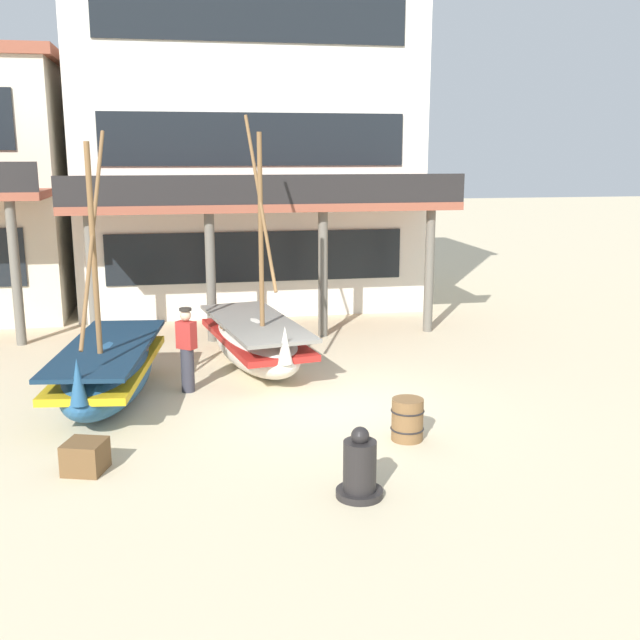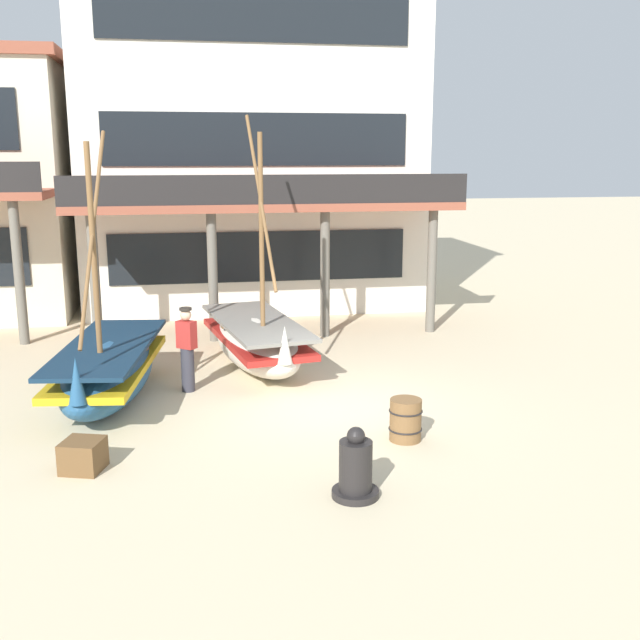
{
  "view_description": "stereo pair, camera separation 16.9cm",
  "coord_description": "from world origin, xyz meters",
  "px_view_note": "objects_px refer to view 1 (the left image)",
  "views": [
    {
      "loc": [
        -2.7,
        -13.19,
        4.63
      ],
      "look_at": [
        0.0,
        1.0,
        1.4
      ],
      "focal_mm": 42.35,
      "sensor_mm": 36.0,
      "label": 1
    },
    {
      "loc": [
        -2.53,
        -13.22,
        4.63
      ],
      "look_at": [
        0.0,
        1.0,
        1.4
      ],
      "focal_mm": 42.35,
      "sensor_mm": 36.0,
      "label": 2
    }
  ],
  "objects_px": {
    "wooden_barrel": "(407,419)",
    "harbor_building_main": "(244,142)",
    "capstan_winch": "(360,469)",
    "fishing_boat_centre_large": "(256,341)",
    "fisherman_by_hull": "(187,351)",
    "fishing_boat_near_left": "(108,371)",
    "cargo_crate": "(85,457)"
  },
  "relations": [
    {
      "from": "capstan_winch",
      "to": "wooden_barrel",
      "type": "relative_size",
      "value": 1.44
    },
    {
      "from": "fishing_boat_centre_large",
      "to": "wooden_barrel",
      "type": "height_order",
      "value": "fishing_boat_centre_large"
    },
    {
      "from": "wooden_barrel",
      "to": "harbor_building_main",
      "type": "height_order",
      "value": "harbor_building_main"
    },
    {
      "from": "fishing_boat_centre_large",
      "to": "fisherman_by_hull",
      "type": "xyz_separation_m",
      "value": [
        -1.5,
        -1.43,
        0.24
      ]
    },
    {
      "from": "fisherman_by_hull",
      "to": "wooden_barrel",
      "type": "distance_m",
      "value": 4.8
    },
    {
      "from": "capstan_winch",
      "to": "harbor_building_main",
      "type": "bearing_deg",
      "value": 90.52
    },
    {
      "from": "fisherman_by_hull",
      "to": "capstan_winch",
      "type": "bearing_deg",
      "value": -66.68
    },
    {
      "from": "fishing_boat_near_left",
      "to": "fishing_boat_centre_large",
      "type": "xyz_separation_m",
      "value": [
        2.97,
        1.8,
        -0.02
      ]
    },
    {
      "from": "fishing_boat_centre_large",
      "to": "fisherman_by_hull",
      "type": "bearing_deg",
      "value": -136.32
    },
    {
      "from": "fishing_boat_centre_large",
      "to": "capstan_winch",
      "type": "xyz_separation_m",
      "value": [
        0.72,
        -6.58,
        -0.19
      ]
    },
    {
      "from": "fishing_boat_centre_large",
      "to": "fisherman_by_hull",
      "type": "height_order",
      "value": "fishing_boat_centre_large"
    },
    {
      "from": "fishing_boat_near_left",
      "to": "harbor_building_main",
      "type": "bearing_deg",
      "value": 70.76
    },
    {
      "from": "fishing_boat_near_left",
      "to": "capstan_winch",
      "type": "height_order",
      "value": "fishing_boat_near_left"
    },
    {
      "from": "fishing_boat_near_left",
      "to": "capstan_winch",
      "type": "relative_size",
      "value": 4.97
    },
    {
      "from": "capstan_winch",
      "to": "cargo_crate",
      "type": "distance_m",
      "value": 4.1
    },
    {
      "from": "fishing_boat_centre_large",
      "to": "wooden_barrel",
      "type": "bearing_deg",
      "value": -67.09
    },
    {
      "from": "wooden_barrel",
      "to": "harbor_building_main",
      "type": "bearing_deg",
      "value": 96.11
    },
    {
      "from": "fishing_boat_near_left",
      "to": "fisherman_by_hull",
      "type": "xyz_separation_m",
      "value": [
        1.47,
        0.37,
        0.22
      ]
    },
    {
      "from": "fishing_boat_centre_large",
      "to": "wooden_barrel",
      "type": "distance_m",
      "value": 5.1
    },
    {
      "from": "fishing_boat_centre_large",
      "to": "harbor_building_main",
      "type": "xyz_separation_m",
      "value": [
        0.58,
        8.38,
        4.35
      ]
    },
    {
      "from": "fishing_boat_near_left",
      "to": "wooden_barrel",
      "type": "relative_size",
      "value": 7.16
    },
    {
      "from": "capstan_winch",
      "to": "fisherman_by_hull",
      "type": "bearing_deg",
      "value": 113.32
    },
    {
      "from": "fisherman_by_hull",
      "to": "cargo_crate",
      "type": "height_order",
      "value": "fisherman_by_hull"
    },
    {
      "from": "fishing_boat_near_left",
      "to": "wooden_barrel",
      "type": "distance_m",
      "value": 5.74
    },
    {
      "from": "fishing_boat_centre_large",
      "to": "fisherman_by_hull",
      "type": "relative_size",
      "value": 3.2
    },
    {
      "from": "capstan_winch",
      "to": "fishing_boat_near_left",
      "type": "bearing_deg",
      "value": 127.65
    },
    {
      "from": "fishing_boat_centre_large",
      "to": "wooden_barrel",
      "type": "relative_size",
      "value": 7.7
    },
    {
      "from": "fishing_boat_near_left",
      "to": "harbor_building_main",
      "type": "height_order",
      "value": "harbor_building_main"
    },
    {
      "from": "fisherman_by_hull",
      "to": "capstan_winch",
      "type": "xyz_separation_m",
      "value": [
        2.22,
        -5.15,
        -0.43
      ]
    },
    {
      "from": "fishing_boat_near_left",
      "to": "harbor_building_main",
      "type": "xyz_separation_m",
      "value": [
        3.55,
        10.18,
        4.32
      ]
    },
    {
      "from": "fishing_boat_near_left",
      "to": "cargo_crate",
      "type": "height_order",
      "value": "fishing_boat_near_left"
    },
    {
      "from": "fishing_boat_centre_large",
      "to": "harbor_building_main",
      "type": "bearing_deg",
      "value": 86.01
    }
  ]
}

